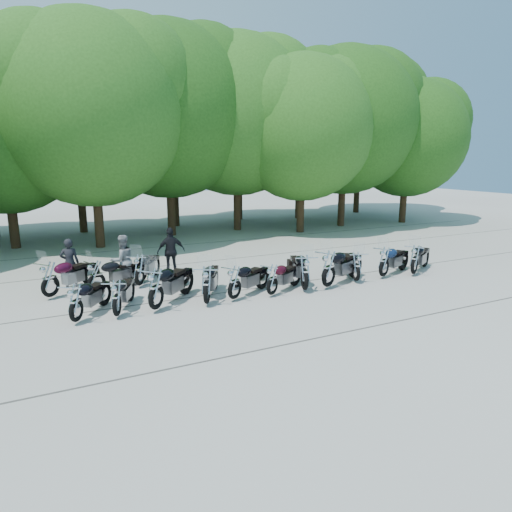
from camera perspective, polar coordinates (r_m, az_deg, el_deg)
name	(u,v)px	position (r m, az deg, el deg)	size (l,w,h in m)	color
ground	(278,301)	(13.99, 2.77, -5.58)	(90.00, 90.00, 0.00)	gray
tree_2	(3,134)	(24.46, -29.06, 13.19)	(7.31, 7.31, 8.97)	#3A2614
tree_3	(91,111)	(23.11, -19.95, 16.63)	(8.70, 8.70, 10.67)	#3A2614
tree_4	(167,112)	(25.78, -11.04, 17.29)	(9.13, 9.13, 11.20)	#3A2614
tree_5	(236,116)	(27.29, -2.46, 17.07)	(9.04, 9.04, 11.10)	#3A2614
tree_6	(302,129)	(26.52, 5.79, 15.52)	(8.00, 8.00, 9.82)	#3A2614
tree_7	(345,122)	(29.43, 11.03, 16.16)	(8.79, 8.79, 10.79)	#3A2614
tree_8	(408,138)	(31.97, 18.42, 13.80)	(7.53, 7.53, 9.25)	#3A2614
tree_11	(76,135)	(28.18, -21.56, 13.91)	(7.56, 7.56, 9.28)	#3A2614
tree_12	(173,133)	(29.31, -10.37, 14.90)	(7.88, 7.88, 9.67)	#3A2614
tree_13	(239,130)	(31.99, -2.18, 15.41)	(8.31, 8.31, 10.20)	#3A2614
tree_14	(300,134)	(32.64, 5.48, 14.93)	(8.02, 8.02, 9.84)	#3A2614
tree_15	(360,120)	(36.92, 12.88, 16.24)	(9.67, 9.67, 11.86)	#3A2614
motorcycle_0	(75,302)	(12.81, -21.64, -5.33)	(0.65, 2.12, 1.20)	black
motorcycle_1	(116,297)	(12.90, -17.05, -4.91)	(0.64, 2.10, 1.18)	black
motorcycle_2	(156,288)	(13.11, -12.44, -3.87)	(0.76, 2.49, 1.41)	black
motorcycle_3	(207,284)	(13.40, -6.19, -3.47)	(0.72, 2.35, 1.33)	black
motorcycle_4	(234,281)	(13.79, -2.71, -3.19)	(0.66, 2.16, 1.22)	black
motorcycle_5	(272,279)	(14.23, 2.05, -2.84)	(0.62, 2.03, 1.15)	#330612
motorcycle_6	(305,271)	(14.76, 6.12, -1.92)	(0.74, 2.42, 1.37)	black
motorcycle_7	(329,268)	(15.20, 9.08, -1.44)	(0.78, 2.56, 1.45)	black
motorcycle_8	(356,266)	(16.15, 12.45, -1.18)	(0.65, 2.15, 1.22)	black
motorcycle_9	(384,261)	(16.98, 15.74, -0.59)	(0.69, 2.27, 1.28)	#0E1E3F
motorcycle_10	(415,259)	(17.69, 19.24, -0.30)	(0.69, 2.28, 1.29)	black
motorcycle_11	(50,278)	(15.32, -24.39, -2.55)	(0.71, 2.32, 1.31)	#3A071E
motorcycle_12	(96,275)	(15.39, -19.35, -2.27)	(0.65, 2.13, 1.20)	black
motorcycle_13	(139,269)	(15.71, -14.40, -1.58)	(0.68, 2.22, 1.26)	black
rider_0	(70,263)	(16.43, -22.26, -0.80)	(0.60, 0.40, 1.65)	black
rider_1	(123,261)	(15.98, -16.34, -0.55)	(0.85, 0.66, 1.75)	gray
rider_2	(171,251)	(17.07, -10.57, 0.58)	(1.04, 0.43, 1.77)	black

